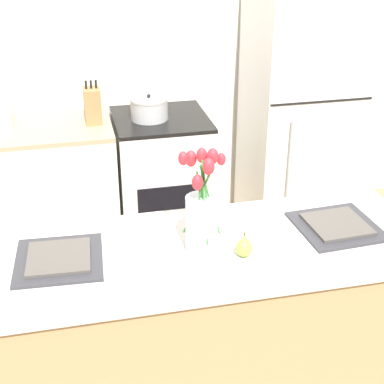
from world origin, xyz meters
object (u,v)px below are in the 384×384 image
(plate_setting_right, at_px, (337,226))
(pear_figurine, at_px, (244,247))
(cooking_pot, at_px, (149,108))
(flower_vase, at_px, (202,213))
(plate_setting_left, at_px, (59,259))
(knife_block, at_px, (93,106))
(stove_range, at_px, (162,180))
(refrigerator, at_px, (299,115))

(plate_setting_right, bearing_deg, pear_figurine, -164.62)
(cooking_pot, bearing_deg, pear_figurine, -86.56)
(flower_vase, distance_m, pear_figurine, 0.21)
(plate_setting_left, relative_size, knife_block, 1.28)
(stove_range, xyz_separation_m, plate_setting_right, (0.47, -1.58, 0.48))
(knife_block, bearing_deg, plate_setting_right, -60.35)
(pear_figurine, bearing_deg, flower_vase, 151.83)
(flower_vase, height_order, pear_figurine, flower_vase)
(stove_range, distance_m, plate_setting_right, 1.71)
(plate_setting_left, distance_m, cooking_pot, 1.67)
(plate_setting_left, relative_size, plate_setting_right, 1.00)
(stove_range, bearing_deg, pear_figurine, -89.11)
(refrigerator, height_order, plate_setting_left, refrigerator)
(plate_setting_right, height_order, cooking_pot, cooking_pot)
(refrigerator, bearing_deg, pear_figurine, -118.54)
(plate_setting_left, height_order, cooking_pot, cooking_pot)
(plate_setting_right, bearing_deg, knife_block, 119.65)
(stove_range, distance_m, plate_setting_left, 1.78)
(refrigerator, bearing_deg, plate_setting_left, -135.81)
(refrigerator, relative_size, pear_figurine, 15.69)
(pear_figurine, relative_size, knife_block, 0.39)
(plate_setting_right, distance_m, cooking_pot, 1.66)
(cooking_pot, bearing_deg, refrigerator, 0.72)
(plate_setting_right, bearing_deg, stove_range, 106.66)
(plate_setting_right, xyz_separation_m, cooking_pot, (-0.55, 1.56, 0.04))
(pear_figurine, xyz_separation_m, knife_block, (-0.45, 1.70, 0.05))
(stove_range, height_order, refrigerator, refrigerator)
(plate_setting_left, relative_size, cooking_pot, 1.43)
(pear_figurine, xyz_separation_m, cooking_pot, (-0.10, 1.69, 0.01))
(stove_range, relative_size, plate_setting_right, 2.57)
(pear_figurine, bearing_deg, plate_setting_right, 15.38)
(pear_figurine, xyz_separation_m, plate_setting_left, (-0.70, 0.12, -0.03))
(plate_setting_left, bearing_deg, refrigerator, 44.19)
(pear_figurine, height_order, knife_block, knife_block)
(refrigerator, bearing_deg, stove_range, -179.96)
(flower_vase, relative_size, plate_setting_right, 1.26)
(stove_range, xyz_separation_m, cooking_pot, (-0.07, -0.01, 0.52))
(pear_figurine, xyz_separation_m, plate_setting_right, (0.45, 0.12, -0.03))
(pear_figurine, bearing_deg, cooking_pot, 93.44)
(pear_figurine, bearing_deg, knife_block, 104.88)
(plate_setting_left, bearing_deg, stove_range, 66.92)
(stove_range, bearing_deg, refrigerator, 0.04)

